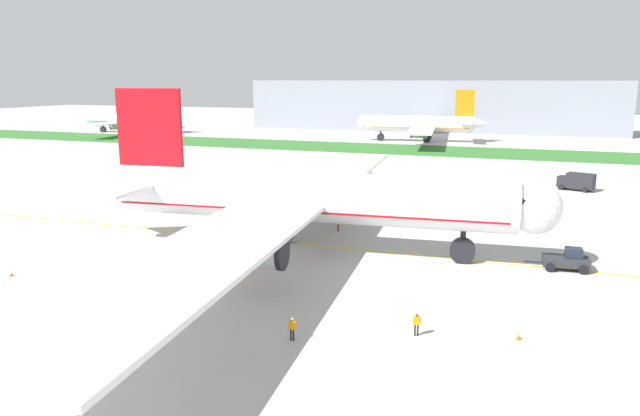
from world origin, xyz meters
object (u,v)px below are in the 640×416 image
object	(u,v)px
ground_crew_marshaller_front	(292,327)
parked_airliner_far_centre	(421,124)
service_truck_fuel_bowser	(143,177)
ground_crew_wingwalker_starboard	(338,223)
pushback_tug	(567,260)
traffic_cone_near_nose	(518,336)
ground_crew_wingwalker_port	(417,322)
service_truck_catering_van	(358,168)
service_truck_baggage_loader	(577,181)
traffic_cone_port_wing	(11,273)
airliner_foreground	(299,198)
parked_airliner_far_left	(131,119)

from	to	relation	value
ground_crew_marshaller_front	parked_airliner_far_centre	bearing A→B (deg)	96.75
service_truck_fuel_bowser	ground_crew_wingwalker_starboard	bearing A→B (deg)	-23.92
pushback_tug	traffic_cone_near_nose	xyz separation A→B (m)	(-3.94, -18.43, -0.75)
ground_crew_wingwalker_port	service_truck_catering_van	distance (m)	74.46
service_truck_baggage_loader	pushback_tug	bearing A→B (deg)	-94.06
ground_crew_wingwalker_port	service_truck_baggage_loader	world-z (taller)	service_truck_baggage_loader
ground_crew_wingwalker_starboard	traffic_cone_near_nose	xyz separation A→B (m)	(21.98, -25.47, -0.76)
traffic_cone_near_nose	traffic_cone_port_wing	distance (m)	45.99
ground_crew_wingwalker_port	service_truck_baggage_loader	xyz separation A→B (m)	(14.33, 67.34, 0.55)
airliner_foreground	ground_crew_marshaller_front	world-z (taller)	airliner_foreground
pushback_tug	service_truck_catering_van	xyz separation A→B (m)	(-35.93, 49.90, 0.54)
ground_crew_wingwalker_starboard	parked_airliner_far_centre	distance (m)	112.37
ground_crew_wingwalker_port	parked_airliner_far_left	size ratio (longest dim) A/B	0.03
ground_crew_wingwalker_starboard	service_truck_baggage_loader	size ratio (longest dim) A/B	0.28
parked_airliner_far_centre	service_truck_catering_van	bearing A→B (deg)	-89.82
ground_crew_wingwalker_port	traffic_cone_port_wing	distance (m)	38.92
parked_airliner_far_centre	traffic_cone_near_nose	bearing A→B (deg)	-76.80
service_truck_baggage_loader	parked_airliner_far_left	world-z (taller)	parked_airliner_far_left
service_truck_catering_van	traffic_cone_near_nose	bearing A→B (deg)	-64.91
ground_crew_marshaller_front	service_truck_fuel_bowser	bearing A→B (deg)	134.44
airliner_foreground	service_truck_catering_van	xyz separation A→B (m)	(-8.69, 52.34, -4.33)
service_truck_catering_van	pushback_tug	bearing A→B (deg)	-54.25
airliner_foreground	ground_crew_wingwalker_port	xyz separation A→B (m)	(16.25, -17.82, -4.86)
ground_crew_wingwalker_starboard	airliner_foreground	bearing A→B (deg)	-97.98
ground_crew_wingwalker_port	traffic_cone_near_nose	world-z (taller)	ground_crew_wingwalker_port
ground_crew_marshaller_front	service_truck_catering_van	bearing A→B (deg)	102.73
ground_crew_marshaller_front	traffic_cone_near_nose	bearing A→B (deg)	20.34
ground_crew_wingwalker_port	traffic_cone_near_nose	xyz separation A→B (m)	(7.05, 1.82, -0.76)
airliner_foreground	ground_crew_wingwalker_starboard	size ratio (longest dim) A/B	49.28
pushback_tug	parked_airliner_far_left	xyz separation A→B (m)	(-137.03, 114.50, 3.82)
traffic_cone_near_nose	parked_airliner_far_left	xyz separation A→B (m)	(-133.10, 132.93, 4.57)
traffic_cone_near_nose	ground_crew_wingwalker_port	bearing A→B (deg)	-165.50
ground_crew_wingwalker_starboard	traffic_cone_port_wing	world-z (taller)	ground_crew_wingwalker_starboard
traffic_cone_port_wing	parked_airliner_far_centre	xyz separation A→B (m)	(13.76, 138.72, 4.93)
traffic_cone_near_nose	service_truck_fuel_bowser	xyz separation A→B (m)	(-64.13, 44.17, 1.37)
pushback_tug	traffic_cone_port_wing	world-z (taller)	pushback_tug
ground_crew_wingwalker_starboard	traffic_cone_near_nose	bearing A→B (deg)	-49.21
traffic_cone_port_wing	parked_airliner_far_left	size ratio (longest dim) A/B	0.01
pushback_tug	service_truck_catering_van	distance (m)	61.49
airliner_foreground	service_truck_fuel_bowser	xyz separation A→B (m)	(-40.83, 28.17, -4.25)
ground_crew_wingwalker_starboard	parked_airliner_far_centre	xyz separation A→B (m)	(-10.23, 111.83, 4.17)
traffic_cone_port_wing	service_truck_baggage_loader	bearing A→B (deg)	51.50
ground_crew_wingwalker_starboard	service_truck_fuel_bowser	xyz separation A→B (m)	(-42.15, 18.70, 0.62)
ground_crew_marshaller_front	traffic_cone_port_wing	bearing A→B (deg)	172.14
pushback_tug	traffic_cone_port_wing	distance (m)	53.71
ground_crew_wingwalker_starboard	service_truck_baggage_loader	bearing A→B (deg)	53.85
pushback_tug	airliner_foreground	bearing A→B (deg)	-174.89
ground_crew_marshaller_front	parked_airliner_far_centre	distance (m)	144.01
ground_crew_wingwalker_starboard	traffic_cone_port_wing	bearing A→B (deg)	-131.73
traffic_cone_port_wing	parked_airliner_far_centre	world-z (taller)	parked_airliner_far_centre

